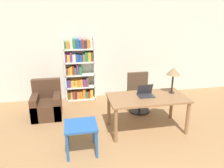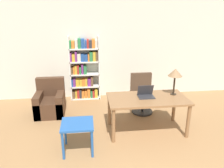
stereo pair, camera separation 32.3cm
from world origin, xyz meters
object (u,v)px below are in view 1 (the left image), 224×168
(laptop, at_px, (146,93))
(armchair, at_px, (47,105))
(office_chair, at_px, (139,93))
(table_lamp, at_px, (173,72))
(bookshelf, at_px, (79,70))
(side_table_blue, at_px, (81,129))
(desk, at_px, (147,101))

(laptop, distance_m, armchair, 2.33)
(office_chair, height_order, armchair, office_chair)
(office_chair, relative_size, armchair, 1.12)
(laptop, bearing_deg, table_lamp, 5.99)
(armchair, bearing_deg, bookshelf, 47.08)
(office_chair, xyz_separation_m, side_table_blue, (-1.51, -1.45, 0.00))
(desk, relative_size, office_chair, 1.67)
(laptop, xyz_separation_m, office_chair, (0.15, 0.85, -0.33))
(table_lamp, distance_m, armchair, 2.95)
(table_lamp, bearing_deg, side_table_blue, -161.43)
(laptop, distance_m, side_table_blue, 1.51)
(side_table_blue, bearing_deg, armchair, 113.88)
(laptop, bearing_deg, bookshelf, 123.53)
(desk, height_order, laptop, laptop)
(desk, distance_m, bookshelf, 2.31)
(desk, height_order, side_table_blue, desk)
(table_lamp, relative_size, bookshelf, 0.31)
(desk, bearing_deg, office_chair, 81.70)
(bookshelf, bearing_deg, laptop, -56.47)
(table_lamp, xyz_separation_m, office_chair, (-0.45, 0.79, -0.73))
(bookshelf, bearing_deg, table_lamp, -44.49)
(laptop, relative_size, table_lamp, 0.58)
(bookshelf, bearing_deg, armchair, -132.92)
(laptop, height_order, office_chair, laptop)
(office_chair, distance_m, armchair, 2.22)
(laptop, xyz_separation_m, armchair, (-2.05, 0.99, -0.50))
(side_table_blue, relative_size, bookshelf, 0.32)
(desk, distance_m, side_table_blue, 1.49)
(laptop, height_order, bookshelf, bookshelf)
(desk, relative_size, bookshelf, 0.90)
(desk, distance_m, table_lamp, 0.81)
(side_table_blue, distance_m, bookshelf, 2.50)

